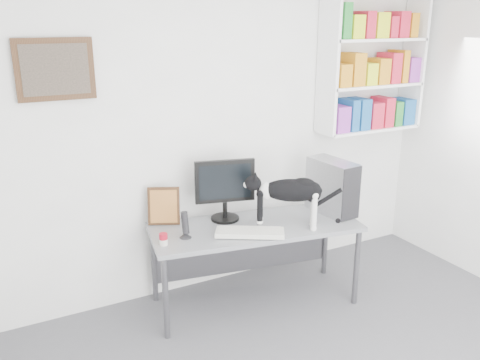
{
  "coord_description": "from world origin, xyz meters",
  "views": [
    {
      "loc": [
        -1.82,
        -1.71,
        2.23
      ],
      "look_at": [
        -0.12,
        1.53,
        1.06
      ],
      "focal_mm": 38.0,
      "sensor_mm": 36.0,
      "label": 1
    }
  ],
  "objects_px": {
    "cat": "(289,203)",
    "leaning_print": "(164,205)",
    "desk": "(255,264)",
    "monitor": "(225,190)",
    "pc_tower": "(332,187)",
    "speaker": "(185,224)",
    "soup_can": "(163,239)",
    "bookshelf": "(373,63)",
    "keyboard": "(250,232)"
  },
  "relations": [
    {
      "from": "cat",
      "to": "leaning_print",
      "type": "bearing_deg",
      "value": 179.38
    },
    {
      "from": "desk",
      "to": "monitor",
      "type": "relative_size",
      "value": 3.21
    },
    {
      "from": "desk",
      "to": "pc_tower",
      "type": "xyz_separation_m",
      "value": [
        0.7,
        -0.05,
        0.56
      ]
    },
    {
      "from": "desk",
      "to": "pc_tower",
      "type": "relative_size",
      "value": 3.66
    },
    {
      "from": "speaker",
      "to": "soup_can",
      "type": "relative_size",
      "value": 2.37
    },
    {
      "from": "pc_tower",
      "to": "cat",
      "type": "bearing_deg",
      "value": -171.29
    },
    {
      "from": "pc_tower",
      "to": "speaker",
      "type": "relative_size",
      "value": 2.12
    },
    {
      "from": "pc_tower",
      "to": "leaning_print",
      "type": "relative_size",
      "value": 1.45
    },
    {
      "from": "bookshelf",
      "to": "leaning_print",
      "type": "relative_size",
      "value": 4.03
    },
    {
      "from": "desk",
      "to": "keyboard",
      "type": "relative_size",
      "value": 3.19
    },
    {
      "from": "speaker",
      "to": "pc_tower",
      "type": "bearing_deg",
      "value": -13.43
    },
    {
      "from": "keyboard",
      "to": "speaker",
      "type": "height_order",
      "value": "speaker"
    },
    {
      "from": "pc_tower",
      "to": "bookshelf",
      "type": "bearing_deg",
      "value": 24.97
    },
    {
      "from": "desk",
      "to": "monitor",
      "type": "xyz_separation_m",
      "value": [
        -0.16,
        0.21,
        0.59
      ]
    },
    {
      "from": "keyboard",
      "to": "speaker",
      "type": "distance_m",
      "value": 0.49
    },
    {
      "from": "bookshelf",
      "to": "leaning_print",
      "type": "distance_m",
      "value": 2.26
    },
    {
      "from": "monitor",
      "to": "cat",
      "type": "height_order",
      "value": "monitor"
    },
    {
      "from": "soup_can",
      "to": "leaning_print",
      "type": "bearing_deg",
      "value": 69.37
    },
    {
      "from": "pc_tower",
      "to": "soup_can",
      "type": "distance_m",
      "value": 1.47
    },
    {
      "from": "monitor",
      "to": "cat",
      "type": "distance_m",
      "value": 0.53
    },
    {
      "from": "pc_tower",
      "to": "speaker",
      "type": "distance_m",
      "value": 1.28
    },
    {
      "from": "pc_tower",
      "to": "leaning_print",
      "type": "height_order",
      "value": "pc_tower"
    },
    {
      "from": "bookshelf",
      "to": "desk",
      "type": "height_order",
      "value": "bookshelf"
    },
    {
      "from": "soup_can",
      "to": "pc_tower",
      "type": "bearing_deg",
      "value": -1.14
    },
    {
      "from": "desk",
      "to": "pc_tower",
      "type": "bearing_deg",
      "value": 6.08
    },
    {
      "from": "keyboard",
      "to": "leaning_print",
      "type": "bearing_deg",
      "value": 164.89
    },
    {
      "from": "pc_tower",
      "to": "cat",
      "type": "height_order",
      "value": "pc_tower"
    },
    {
      "from": "bookshelf",
      "to": "soup_can",
      "type": "height_order",
      "value": "bookshelf"
    },
    {
      "from": "bookshelf",
      "to": "desk",
      "type": "relative_size",
      "value": 0.76
    },
    {
      "from": "desk",
      "to": "leaning_print",
      "type": "distance_m",
      "value": 0.87
    },
    {
      "from": "desk",
      "to": "monitor",
      "type": "bearing_deg",
      "value": 136.38
    },
    {
      "from": "bookshelf",
      "to": "speaker",
      "type": "relative_size",
      "value": 5.88
    },
    {
      "from": "soup_can",
      "to": "speaker",
      "type": "bearing_deg",
      "value": 14.52
    },
    {
      "from": "leaning_print",
      "to": "cat",
      "type": "relative_size",
      "value": 0.46
    },
    {
      "from": "cat",
      "to": "pc_tower",
      "type": "bearing_deg",
      "value": 45.08
    },
    {
      "from": "keyboard",
      "to": "pc_tower",
      "type": "xyz_separation_m",
      "value": [
        0.83,
        0.1,
        0.2
      ]
    },
    {
      "from": "desk",
      "to": "leaning_print",
      "type": "bearing_deg",
      "value": 159.76
    },
    {
      "from": "leaning_print",
      "to": "cat",
      "type": "xyz_separation_m",
      "value": [
        0.83,
        -0.52,
        0.05
      ]
    },
    {
      "from": "pc_tower",
      "to": "cat",
      "type": "distance_m",
      "value": 0.51
    },
    {
      "from": "keyboard",
      "to": "cat",
      "type": "height_order",
      "value": "cat"
    },
    {
      "from": "keyboard",
      "to": "soup_can",
      "type": "height_order",
      "value": "soup_can"
    },
    {
      "from": "keyboard",
      "to": "pc_tower",
      "type": "relative_size",
      "value": 1.15
    },
    {
      "from": "bookshelf",
      "to": "pc_tower",
      "type": "height_order",
      "value": "bookshelf"
    },
    {
      "from": "soup_can",
      "to": "cat",
      "type": "distance_m",
      "value": 0.99
    },
    {
      "from": "monitor",
      "to": "cat",
      "type": "xyz_separation_m",
      "value": [
        0.36,
        -0.38,
        -0.05
      ]
    },
    {
      "from": "desk",
      "to": "pc_tower",
      "type": "distance_m",
      "value": 0.9
    },
    {
      "from": "monitor",
      "to": "leaning_print",
      "type": "height_order",
      "value": "monitor"
    },
    {
      "from": "bookshelf",
      "to": "monitor",
      "type": "distance_m",
      "value": 1.81
    },
    {
      "from": "pc_tower",
      "to": "cat",
      "type": "xyz_separation_m",
      "value": [
        -0.5,
        -0.12,
        -0.02
      ]
    },
    {
      "from": "bookshelf",
      "to": "leaning_print",
      "type": "height_order",
      "value": "bookshelf"
    }
  ]
}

